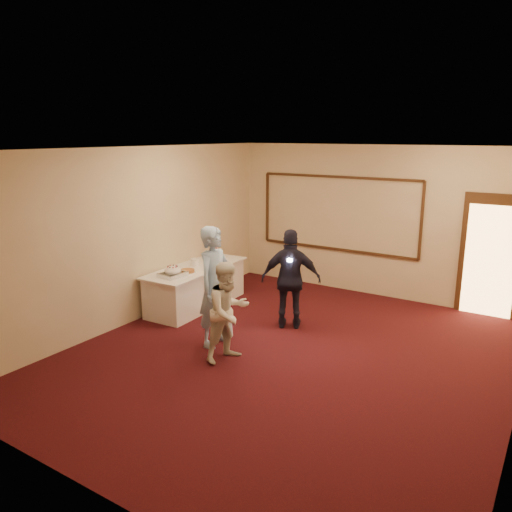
{
  "coord_description": "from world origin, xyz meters",
  "views": [
    {
      "loc": [
        3.24,
        -6.02,
        3.2
      ],
      "look_at": [
        -1.24,
        1.02,
        1.15
      ],
      "focal_mm": 35.0,
      "sensor_mm": 36.0,
      "label": 1
    }
  ],
  "objects_px": {
    "buffet_table": "(196,286)",
    "pavlova_tray": "(173,272)",
    "plate_stack_b": "(214,259)",
    "tart": "(188,271)",
    "plate_stack_a": "(195,262)",
    "guest": "(291,279)",
    "woman": "(228,312)",
    "man": "(215,287)",
    "cupcake_stand": "(214,251)"
  },
  "relations": [
    {
      "from": "pavlova_tray",
      "to": "plate_stack_b",
      "type": "relative_size",
      "value": 2.92
    },
    {
      "from": "guest",
      "to": "tart",
      "type": "bearing_deg",
      "value": -13.5
    },
    {
      "from": "man",
      "to": "buffet_table",
      "type": "bearing_deg",
      "value": 47.93
    },
    {
      "from": "plate_stack_a",
      "to": "tart",
      "type": "bearing_deg",
      "value": -66.6
    },
    {
      "from": "man",
      "to": "woman",
      "type": "distance_m",
      "value": 0.62
    },
    {
      "from": "plate_stack_b",
      "to": "plate_stack_a",
      "type": "bearing_deg",
      "value": -111.27
    },
    {
      "from": "plate_stack_b",
      "to": "guest",
      "type": "height_order",
      "value": "guest"
    },
    {
      "from": "buffet_table",
      "to": "woman",
      "type": "xyz_separation_m",
      "value": [
        1.86,
        -1.54,
        0.34
      ]
    },
    {
      "from": "buffet_table",
      "to": "plate_stack_a",
      "type": "distance_m",
      "value": 0.46
    },
    {
      "from": "plate_stack_b",
      "to": "woman",
      "type": "distance_m",
      "value": 2.67
    },
    {
      "from": "buffet_table",
      "to": "pavlova_tray",
      "type": "height_order",
      "value": "pavlova_tray"
    },
    {
      "from": "plate_stack_b",
      "to": "guest",
      "type": "relative_size",
      "value": 0.11
    },
    {
      "from": "cupcake_stand",
      "to": "plate_stack_a",
      "type": "height_order",
      "value": "cupcake_stand"
    },
    {
      "from": "woman",
      "to": "pavlova_tray",
      "type": "bearing_deg",
      "value": 80.85
    },
    {
      "from": "guest",
      "to": "woman",
      "type": "bearing_deg",
      "value": 58.34
    },
    {
      "from": "buffet_table",
      "to": "guest",
      "type": "xyz_separation_m",
      "value": [
        2.02,
        0.03,
        0.46
      ]
    },
    {
      "from": "pavlova_tray",
      "to": "plate_stack_a",
      "type": "xyz_separation_m",
      "value": [
        -0.13,
        0.77,
        -0.01
      ]
    },
    {
      "from": "buffet_table",
      "to": "pavlova_tray",
      "type": "bearing_deg",
      "value": -85.1
    },
    {
      "from": "plate_stack_b",
      "to": "pavlova_tray",
      "type": "bearing_deg",
      "value": -91.27
    },
    {
      "from": "buffet_table",
      "to": "guest",
      "type": "distance_m",
      "value": 2.07
    },
    {
      "from": "buffet_table",
      "to": "pavlova_tray",
      "type": "relative_size",
      "value": 4.41
    },
    {
      "from": "cupcake_stand",
      "to": "tart",
      "type": "distance_m",
      "value": 1.21
    },
    {
      "from": "buffet_table",
      "to": "tart",
      "type": "distance_m",
      "value": 0.58
    },
    {
      "from": "woman",
      "to": "guest",
      "type": "xyz_separation_m",
      "value": [
        0.16,
        1.57,
        0.11
      ]
    },
    {
      "from": "buffet_table",
      "to": "guest",
      "type": "relative_size",
      "value": 1.36
    },
    {
      "from": "tart",
      "to": "woman",
      "type": "bearing_deg",
      "value": -33.78
    },
    {
      "from": "pavlova_tray",
      "to": "plate_stack_b",
      "type": "height_order",
      "value": "pavlova_tray"
    },
    {
      "from": "pavlova_tray",
      "to": "woman",
      "type": "distance_m",
      "value": 1.99
    },
    {
      "from": "woman",
      "to": "tart",
      "type": "bearing_deg",
      "value": 72.13
    },
    {
      "from": "pavlova_tray",
      "to": "plate_stack_a",
      "type": "distance_m",
      "value": 0.78
    },
    {
      "from": "plate_stack_b",
      "to": "tart",
      "type": "height_order",
      "value": "plate_stack_b"
    },
    {
      "from": "pavlova_tray",
      "to": "man",
      "type": "bearing_deg",
      "value": -21.11
    },
    {
      "from": "plate_stack_a",
      "to": "woman",
      "type": "relative_size",
      "value": 0.12
    },
    {
      "from": "guest",
      "to": "buffet_table",
      "type": "bearing_deg",
      "value": -25.16
    },
    {
      "from": "cupcake_stand",
      "to": "plate_stack_b",
      "type": "relative_size",
      "value": 2.24
    },
    {
      "from": "plate_stack_a",
      "to": "plate_stack_b",
      "type": "relative_size",
      "value": 0.95
    },
    {
      "from": "tart",
      "to": "woman",
      "type": "distance_m",
      "value": 2.08
    },
    {
      "from": "cupcake_stand",
      "to": "guest",
      "type": "height_order",
      "value": "guest"
    },
    {
      "from": "man",
      "to": "guest",
      "type": "bearing_deg",
      "value": -28.04
    },
    {
      "from": "buffet_table",
      "to": "plate_stack_a",
      "type": "bearing_deg",
      "value": 136.87
    },
    {
      "from": "pavlova_tray",
      "to": "man",
      "type": "height_order",
      "value": "man"
    },
    {
      "from": "man",
      "to": "woman",
      "type": "height_order",
      "value": "man"
    },
    {
      "from": "pavlova_tray",
      "to": "man",
      "type": "xyz_separation_m",
      "value": [
        1.31,
        -0.51,
        0.09
      ]
    },
    {
      "from": "cupcake_stand",
      "to": "man",
      "type": "bearing_deg",
      "value": -52.44
    },
    {
      "from": "plate_stack_a",
      "to": "cupcake_stand",
      "type": "bearing_deg",
      "value": 97.52
    },
    {
      "from": "plate_stack_b",
      "to": "tart",
      "type": "bearing_deg",
      "value": -87.03
    },
    {
      "from": "guest",
      "to": "pavlova_tray",
      "type": "bearing_deg",
      "value": -5.41
    },
    {
      "from": "woman",
      "to": "guest",
      "type": "bearing_deg",
      "value": 10.17
    },
    {
      "from": "plate_stack_a",
      "to": "plate_stack_b",
      "type": "xyz_separation_m",
      "value": [
        0.15,
        0.39,
        0.0
      ]
    },
    {
      "from": "plate_stack_b",
      "to": "man",
      "type": "distance_m",
      "value": 2.1
    }
  ]
}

